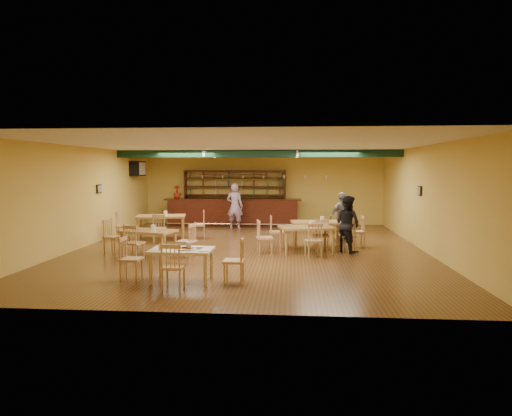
# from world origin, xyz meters

# --- Properties ---
(floor) EXTENTS (12.00, 12.00, 0.00)m
(floor) POSITION_xyz_m (0.00, 0.00, 0.00)
(floor) COLOR #513017
(floor) RESTS_ON ground
(ceiling_beam) EXTENTS (10.00, 0.30, 0.25)m
(ceiling_beam) POSITION_xyz_m (0.00, 2.80, 2.87)
(ceiling_beam) COLOR black
(ceiling_beam) RESTS_ON ceiling
(track_rail_left) EXTENTS (0.05, 2.50, 0.05)m
(track_rail_left) POSITION_xyz_m (-1.80, 3.40, 2.94)
(track_rail_left) COLOR silver
(track_rail_left) RESTS_ON ceiling
(track_rail_right) EXTENTS (0.05, 2.50, 0.05)m
(track_rail_right) POSITION_xyz_m (1.40, 3.40, 2.94)
(track_rail_right) COLOR silver
(track_rail_right) RESTS_ON ceiling
(ac_unit) EXTENTS (0.34, 0.70, 0.48)m
(ac_unit) POSITION_xyz_m (-4.80, 4.20, 2.35)
(ac_unit) COLOR silver
(ac_unit) RESTS_ON wall_left
(picture_left) EXTENTS (0.04, 0.34, 0.28)m
(picture_left) POSITION_xyz_m (-4.97, 1.00, 1.70)
(picture_left) COLOR black
(picture_left) RESTS_ON wall_left
(picture_right) EXTENTS (0.04, 0.34, 0.28)m
(picture_right) POSITION_xyz_m (4.97, 0.50, 1.70)
(picture_right) COLOR black
(picture_right) RESTS_ON wall_right
(bar_counter) EXTENTS (5.54, 0.85, 1.13)m
(bar_counter) POSITION_xyz_m (-1.17, 5.15, 0.56)
(bar_counter) COLOR #34100A
(bar_counter) RESTS_ON ground
(back_bar_hutch) EXTENTS (4.28, 0.40, 2.28)m
(back_bar_hutch) POSITION_xyz_m (-1.17, 5.78, 1.14)
(back_bar_hutch) COLOR #34100A
(back_bar_hutch) RESTS_ON ground
(poinsettia) EXTENTS (0.38, 0.38, 0.53)m
(poinsettia) POSITION_xyz_m (-3.49, 5.15, 1.39)
(poinsettia) COLOR #B32510
(poinsettia) RESTS_ON bar_counter
(dining_table_a) EXTENTS (1.75, 1.26, 0.80)m
(dining_table_a) POSITION_xyz_m (-3.11, 1.56, 0.40)
(dining_table_a) COLOR #A3723A
(dining_table_a) RESTS_ON ground
(dining_table_b) EXTENTS (1.62, 1.07, 0.77)m
(dining_table_b) POSITION_xyz_m (1.99, 0.48, 0.38)
(dining_table_b) COLOR #A3723A
(dining_table_b) RESTS_ON ground
(dining_table_c) EXTENTS (1.56, 1.17, 0.70)m
(dining_table_c) POSITION_xyz_m (-2.61, -1.31, 0.35)
(dining_table_c) COLOR #A3723A
(dining_table_c) RESTS_ON ground
(dining_table_d) EXTENTS (1.64, 1.20, 0.74)m
(dining_table_d) POSITION_xyz_m (1.65, -0.52, 0.37)
(dining_table_d) COLOR #A3723A
(dining_table_d) RESTS_ON ground
(near_table) EXTENTS (1.29, 0.84, 0.69)m
(near_table) POSITION_xyz_m (-1.04, -3.99, 0.34)
(near_table) COLOR #D3B48E
(near_table) RESTS_ON ground
(pizza_tray) EXTENTS (0.50, 0.50, 0.01)m
(pizza_tray) POSITION_xyz_m (-0.95, -3.99, 0.70)
(pizza_tray) COLOR silver
(pizza_tray) RESTS_ON near_table
(parmesan_shaker) EXTENTS (0.07, 0.07, 0.11)m
(parmesan_shaker) POSITION_xyz_m (-1.45, -4.13, 0.74)
(parmesan_shaker) COLOR #EAE5C6
(parmesan_shaker) RESTS_ON near_table
(napkin_stack) EXTENTS (0.21, 0.16, 0.03)m
(napkin_stack) POSITION_xyz_m (-0.72, -3.81, 0.70)
(napkin_stack) COLOR white
(napkin_stack) RESTS_ON near_table
(pizza_server) EXTENTS (0.33, 0.21, 0.00)m
(pizza_server) POSITION_xyz_m (-0.81, -3.94, 0.70)
(pizza_server) COLOR silver
(pizza_server) RESTS_ON pizza_tray
(side_plate) EXTENTS (0.22, 0.22, 0.01)m
(side_plate) POSITION_xyz_m (-0.53, -4.17, 0.69)
(side_plate) COLOR white
(side_plate) RESTS_ON near_table
(patron_bar) EXTENTS (0.72, 0.54, 1.78)m
(patron_bar) POSITION_xyz_m (-0.99, 4.33, 0.89)
(patron_bar) COLOR #864494
(patron_bar) RESTS_ON ground
(patron_right_a) EXTENTS (0.97, 0.98, 1.60)m
(patron_right_a) POSITION_xyz_m (2.79, -0.32, 0.80)
(patron_right_a) COLOR black
(patron_right_a) RESTS_ON ground
(patron_right_b) EXTENTS (1.01, 0.79, 1.60)m
(patron_right_b) POSITION_xyz_m (2.85, 1.48, 0.80)
(patron_right_b) COLOR slate
(patron_right_b) RESTS_ON ground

